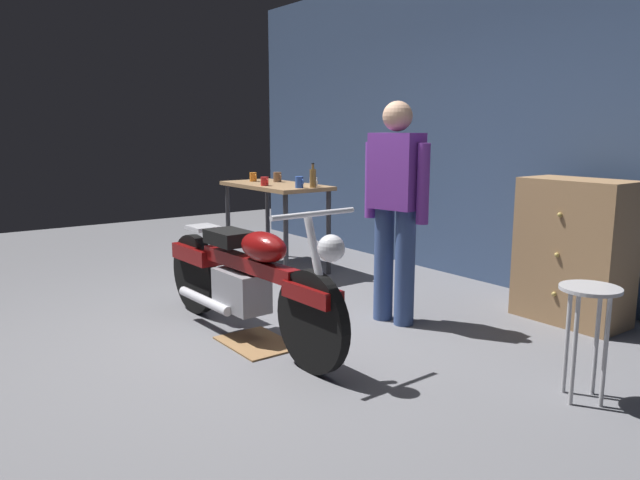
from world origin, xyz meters
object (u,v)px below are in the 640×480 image
at_px(mug_red_diner, 265,181).
at_px(mug_brown_stoneware, 277,177).
at_px(motorcycle, 246,277).
at_px(mug_white_ceramic, 313,182).
at_px(bottle, 313,178).
at_px(mug_orange_travel, 253,177).
at_px(shop_stool, 589,312).
at_px(mug_blue_enamel, 299,182).
at_px(person_standing, 396,203).
at_px(wooden_dresser, 574,251).

distance_m(mug_red_diner, mug_brown_stoneware, 0.46).
bearing_deg(motorcycle, mug_brown_stoneware, 140.40).
distance_m(mug_white_ceramic, bottle, 0.16).
height_order(mug_red_diner, mug_orange_travel, mug_orange_travel).
relative_size(shop_stool, mug_blue_enamel, 5.50).
bearing_deg(motorcycle, shop_stool, 25.19).
xyz_separation_m(person_standing, mug_white_ceramic, (-1.67, 0.45, 0.02)).
relative_size(mug_brown_stoneware, bottle, 0.51).
height_order(mug_orange_travel, mug_brown_stoneware, mug_brown_stoneware).
height_order(shop_stool, mug_blue_enamel, mug_blue_enamel).
bearing_deg(bottle, mug_white_ceramic, 141.88).
bearing_deg(wooden_dresser, mug_orange_travel, -165.21).
bearing_deg(shop_stool, wooden_dresser, 123.81).
distance_m(wooden_dresser, mug_white_ceramic, 2.59).
height_order(shop_stool, mug_white_ceramic, mug_white_ceramic).
xyz_separation_m(mug_orange_travel, mug_brown_stoneware, (0.21, 0.18, 0.00)).
relative_size(mug_red_diner, mug_white_ceramic, 1.03).
bearing_deg(mug_orange_travel, mug_brown_stoneware, 40.61).
distance_m(person_standing, mug_red_diner, 2.00).
bearing_deg(shop_stool, person_standing, 176.19).
distance_m(mug_brown_stoneware, bottle, 0.76).
distance_m(mug_blue_enamel, bottle, 0.14).
distance_m(mug_white_ceramic, mug_orange_travel, 0.87).
relative_size(person_standing, mug_brown_stoneware, 13.57).
relative_size(shop_stool, wooden_dresser, 0.58).
xyz_separation_m(shop_stool, mug_red_diner, (-3.62, 0.18, 0.45)).
xyz_separation_m(person_standing, mug_blue_enamel, (-1.60, 0.23, 0.03)).
bearing_deg(person_standing, wooden_dresser, -135.22).
distance_m(motorcycle, mug_red_diner, 2.10).
bearing_deg(bottle, motorcycle, -50.22).
xyz_separation_m(motorcycle, mug_blue_enamel, (-1.26, 1.33, 0.51)).
bearing_deg(mug_brown_stoneware, wooden_dresser, 12.61).
bearing_deg(mug_orange_travel, mug_blue_enamel, -1.00).
xyz_separation_m(motorcycle, mug_orange_travel, (-2.18, 1.35, 0.50)).
height_order(person_standing, mug_red_diner, person_standing).
distance_m(motorcycle, mug_orange_travel, 2.61).
distance_m(wooden_dresser, mug_blue_enamel, 2.59).
bearing_deg(mug_red_diner, motorcycle, -35.29).
bearing_deg(mug_brown_stoneware, bottle, -5.02).
height_order(mug_red_diner, bottle, bottle).
bearing_deg(bottle, shop_stool, -8.35).
relative_size(wooden_dresser, mug_white_ceramic, 10.11).
height_order(mug_brown_stoneware, bottle, bottle).
xyz_separation_m(person_standing, bottle, (-1.55, 0.36, 0.07)).
relative_size(mug_white_ceramic, mug_orange_travel, 0.98).
bearing_deg(mug_white_ceramic, mug_brown_stoneware, -177.54).
relative_size(mug_blue_enamel, mug_orange_travel, 1.05).
height_order(shop_stool, mug_red_diner, mug_red_diner).
bearing_deg(mug_red_diner, bottle, 31.87).
relative_size(mug_red_diner, mug_brown_stoneware, 0.91).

